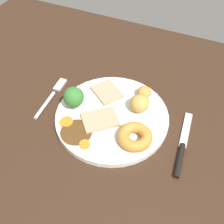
{
  "coord_description": "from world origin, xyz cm",
  "views": [
    {
      "loc": [
        20.18,
        -40.41,
        53.93
      ],
      "look_at": [
        2.92,
        -1.93,
        6.0
      ],
      "focal_mm": 42.88,
      "sensor_mm": 36.0,
      "label": 1
    }
  ],
  "objects_px": {
    "carrot_coin_front": "(66,122)",
    "fork": "(51,96)",
    "meat_slice_main": "(107,92)",
    "yorkshire_pudding": "(135,137)",
    "dinner_plate": "(112,117)",
    "broccoli_floret": "(74,97)",
    "meat_slice_under": "(100,120)",
    "carrot_coin_back": "(85,144)",
    "roast_potato_left": "(140,103)",
    "roast_potato_right": "(144,92)",
    "knife": "(182,148)"
  },
  "relations": [
    {
      "from": "dinner_plate",
      "to": "fork",
      "type": "distance_m",
      "value": 0.18
    },
    {
      "from": "meat_slice_under",
      "to": "roast_potato_right",
      "type": "bearing_deg",
      "value": 61.08
    },
    {
      "from": "meat_slice_main",
      "to": "fork",
      "type": "relative_size",
      "value": 0.49
    },
    {
      "from": "broccoli_floret",
      "to": "knife",
      "type": "height_order",
      "value": "broccoli_floret"
    },
    {
      "from": "carrot_coin_back",
      "to": "roast_potato_right",
      "type": "bearing_deg",
      "value": 71.23
    },
    {
      "from": "dinner_plate",
      "to": "roast_potato_right",
      "type": "xyz_separation_m",
      "value": [
        0.05,
        0.09,
        0.02
      ]
    },
    {
      "from": "meat_slice_main",
      "to": "roast_potato_right",
      "type": "bearing_deg",
      "value": 17.96
    },
    {
      "from": "yorkshire_pudding",
      "to": "roast_potato_left",
      "type": "bearing_deg",
      "value": 104.11
    },
    {
      "from": "carrot_coin_front",
      "to": "fork",
      "type": "relative_size",
      "value": 0.2
    },
    {
      "from": "roast_potato_left",
      "to": "fork",
      "type": "height_order",
      "value": "roast_potato_left"
    },
    {
      "from": "meat_slice_under",
      "to": "roast_potato_left",
      "type": "xyz_separation_m",
      "value": [
        0.07,
        0.07,
        0.02
      ]
    },
    {
      "from": "carrot_coin_front",
      "to": "broccoli_floret",
      "type": "relative_size",
      "value": 0.53
    },
    {
      "from": "carrot_coin_front",
      "to": "carrot_coin_back",
      "type": "height_order",
      "value": "same"
    },
    {
      "from": "meat_slice_main",
      "to": "broccoli_floret",
      "type": "xyz_separation_m",
      "value": [
        -0.05,
        -0.07,
        0.03
      ]
    },
    {
      "from": "dinner_plate",
      "to": "fork",
      "type": "height_order",
      "value": "dinner_plate"
    },
    {
      "from": "meat_slice_main",
      "to": "knife",
      "type": "bearing_deg",
      "value": -19.97
    },
    {
      "from": "dinner_plate",
      "to": "carrot_coin_front",
      "type": "bearing_deg",
      "value": -142.8
    },
    {
      "from": "yorkshire_pudding",
      "to": "roast_potato_right",
      "type": "bearing_deg",
      "value": 101.33
    },
    {
      "from": "carrot_coin_front",
      "to": "knife",
      "type": "bearing_deg",
      "value": 10.25
    },
    {
      "from": "roast_potato_left",
      "to": "roast_potato_right",
      "type": "distance_m",
      "value": 0.05
    },
    {
      "from": "dinner_plate",
      "to": "yorkshire_pudding",
      "type": "height_order",
      "value": "yorkshire_pudding"
    },
    {
      "from": "carrot_coin_front",
      "to": "fork",
      "type": "xyz_separation_m",
      "value": [
        -0.09,
        0.07,
        -0.01
      ]
    },
    {
      "from": "dinner_plate",
      "to": "carrot_coin_back",
      "type": "relative_size",
      "value": 11.6
    },
    {
      "from": "meat_slice_main",
      "to": "yorkshire_pudding",
      "type": "height_order",
      "value": "yorkshire_pudding"
    },
    {
      "from": "roast_potato_left",
      "to": "carrot_coin_back",
      "type": "xyz_separation_m",
      "value": [
        -0.07,
        -0.15,
        -0.02
      ]
    },
    {
      "from": "dinner_plate",
      "to": "yorkshire_pudding",
      "type": "xyz_separation_m",
      "value": [
        0.08,
        -0.05,
        0.02
      ]
    },
    {
      "from": "yorkshire_pudding",
      "to": "carrot_coin_front",
      "type": "relative_size",
      "value": 2.53
    },
    {
      "from": "dinner_plate",
      "to": "meat_slice_main",
      "type": "bearing_deg",
      "value": 124.2
    },
    {
      "from": "carrot_coin_back",
      "to": "broccoli_floret",
      "type": "bearing_deg",
      "value": 129.7
    },
    {
      "from": "meat_slice_under",
      "to": "knife",
      "type": "distance_m",
      "value": 0.2
    },
    {
      "from": "roast_potato_right",
      "to": "knife",
      "type": "relative_size",
      "value": 0.2
    },
    {
      "from": "roast_potato_left",
      "to": "dinner_plate",
      "type": "bearing_deg",
      "value": -141.11
    },
    {
      "from": "meat_slice_under",
      "to": "fork",
      "type": "height_order",
      "value": "meat_slice_under"
    },
    {
      "from": "meat_slice_main",
      "to": "fork",
      "type": "xyz_separation_m",
      "value": [
        -0.13,
        -0.06,
        -0.01
      ]
    },
    {
      "from": "meat_slice_main",
      "to": "yorkshire_pudding",
      "type": "distance_m",
      "value": 0.16
    },
    {
      "from": "meat_slice_main",
      "to": "carrot_coin_front",
      "type": "distance_m",
      "value": 0.14
    },
    {
      "from": "meat_slice_main",
      "to": "carrot_coin_back",
      "type": "distance_m",
      "value": 0.17
    },
    {
      "from": "dinner_plate",
      "to": "fork",
      "type": "xyz_separation_m",
      "value": [
        -0.18,
        0.0,
        -0.0
      ]
    },
    {
      "from": "carrot_coin_back",
      "to": "meat_slice_main",
      "type": "bearing_deg",
      "value": 98.12
    },
    {
      "from": "fork",
      "to": "knife",
      "type": "bearing_deg",
      "value": -97.05
    },
    {
      "from": "roast_potato_left",
      "to": "carrot_coin_back",
      "type": "height_order",
      "value": "roast_potato_left"
    },
    {
      "from": "meat_slice_main",
      "to": "broccoli_floret",
      "type": "bearing_deg",
      "value": -125.44
    },
    {
      "from": "dinner_plate",
      "to": "carrot_coin_back",
      "type": "bearing_deg",
      "value": -99.92
    },
    {
      "from": "meat_slice_main",
      "to": "meat_slice_under",
      "type": "xyz_separation_m",
      "value": [
        0.02,
        -0.09,
        0.0
      ]
    },
    {
      "from": "meat_slice_main",
      "to": "fork",
      "type": "bearing_deg",
      "value": -155.44
    },
    {
      "from": "roast_potato_right",
      "to": "fork",
      "type": "bearing_deg",
      "value": -158.05
    },
    {
      "from": "carrot_coin_front",
      "to": "carrot_coin_back",
      "type": "relative_size",
      "value": 1.31
    },
    {
      "from": "meat_slice_under",
      "to": "yorkshire_pudding",
      "type": "xyz_separation_m",
      "value": [
        0.09,
        -0.02,
        0.01
      ]
    },
    {
      "from": "knife",
      "to": "fork",
      "type": "bearing_deg",
      "value": 81.68
    },
    {
      "from": "roast_potato_right",
      "to": "broccoli_floret",
      "type": "distance_m",
      "value": 0.18
    }
  ]
}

